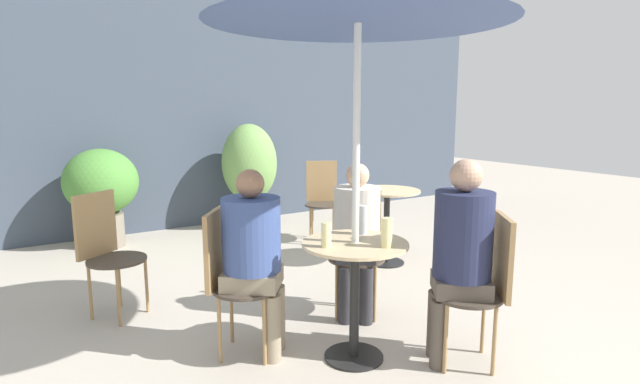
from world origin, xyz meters
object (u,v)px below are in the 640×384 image
object	(u,v)px
bistro_chair_3	(106,244)
seated_person_2	(254,248)
bistro_chair_0	(485,278)
bistro_chair_4	(322,194)
potted_plant_0	(101,188)
bistro_chair_2	(230,270)
beer_glass_1	(326,235)
bistro_chair_1	(357,240)
potted_plant_1	(250,168)
beer_glass_0	(362,220)
beer_glass_2	(387,233)
cafe_table_near	(355,274)
seated_person_1	(357,228)
seated_person_0	(460,246)
cafe_table_far	(387,209)

from	to	relation	value
bistro_chair_3	seated_person_2	xyz separation A→B (m)	(0.68, -1.16, 0.15)
bistro_chair_0	bistro_chair_4	bearing A→B (deg)	-156.67
bistro_chair_0	potted_plant_0	world-z (taller)	potted_plant_0
bistro_chair_2	beer_glass_1	world-z (taller)	bistro_chair_2
seated_person_2	beer_glass_1	bearing A→B (deg)	-104.71
seated_person_2	bistro_chair_4	bearing A→B (deg)	-3.69
beer_glass_1	bistro_chair_0	bearing A→B (deg)	-29.99
bistro_chair_1	potted_plant_1	xyz separation A→B (m)	(0.41, 2.89, 0.23)
beer_glass_0	beer_glass_2	xyz separation A→B (m)	(-0.06, -0.32, -0.01)
seated_person_2	beer_glass_2	distance (m)	0.82
bistro_chair_1	bistro_chair_4	bearing A→B (deg)	102.12
beer_glass_1	potted_plant_1	distance (m)	3.67
bistro_chair_4	cafe_table_near	bearing A→B (deg)	-92.36
bistro_chair_3	potted_plant_0	xyz separation A→B (m)	(0.29, 2.02, 0.12)
seated_person_2	bistro_chair_1	bearing A→B (deg)	-38.58
seated_person_1	bistro_chair_1	bearing A→B (deg)	90.00
cafe_table_near	beer_glass_0	size ratio (longest dim) A/B	4.00
beer_glass_0	potted_plant_0	size ratio (longest dim) A/B	0.17
beer_glass_1	beer_glass_2	xyz separation A→B (m)	(0.30, -0.19, 0.01)
bistro_chair_3	potted_plant_1	size ratio (longest dim) A/B	0.69
beer_glass_0	bistro_chair_1	bearing A→B (deg)	56.94
bistro_chair_3	potted_plant_1	world-z (taller)	potted_plant_1
bistro_chair_3	cafe_table_near	bearing A→B (deg)	-86.48
seated_person_1	potted_plant_0	distance (m)	3.31
bistro_chair_4	beer_glass_1	bearing A→B (deg)	-95.90
seated_person_0	potted_plant_1	distance (m)	3.90
bistro_chair_0	beer_glass_2	world-z (taller)	bistro_chair_0
seated_person_2	beer_glass_0	bearing A→B (deg)	-73.20
bistro_chair_3	beer_glass_2	xyz separation A→B (m)	(1.27, -1.72, 0.29)
beer_glass_0	potted_plant_1	size ratio (longest dim) A/B	0.14
seated_person_0	seated_person_2	bearing A→B (deg)	-90.00
seated_person_2	potted_plant_1	xyz separation A→B (m)	(1.37, 3.13, 0.08)
bistro_chair_1	potted_plant_0	world-z (taller)	potted_plant_0
beer_glass_2	seated_person_0	bearing A→B (deg)	-25.62
bistro_chair_3	seated_person_1	world-z (taller)	seated_person_1
bistro_chair_4	seated_person_0	xyz separation A→B (m)	(-0.86, -2.89, 0.19)
cafe_table_near	bistro_chair_4	distance (m)	2.86
cafe_table_far	beer_glass_1	distance (m)	2.15
bistro_chair_1	cafe_table_far	bearing A→B (deg)	76.87
potted_plant_0	potted_plant_1	distance (m)	1.77
seated_person_2	bistro_chair_0	bearing A→B (deg)	-90.00
bistro_chair_3	bistro_chair_4	bearing A→B (deg)	-12.75
bistro_chair_3	potted_plant_1	xyz separation A→B (m)	(2.05, 1.97, 0.23)
seated_person_0	bistro_chair_0	bearing A→B (deg)	90.00
cafe_table_near	beer_glass_2	distance (m)	0.35
beer_glass_2	seated_person_1	bearing A→B (deg)	67.27
cafe_table_far	seated_person_2	xyz separation A→B (m)	(-1.90, -1.02, 0.15)
bistro_chair_2	seated_person_2	world-z (taller)	seated_person_2
bistro_chair_1	beer_glass_2	world-z (taller)	bistro_chair_1
cafe_table_far	bistro_chair_0	xyz separation A→B (m)	(-0.79, -1.87, -0.00)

